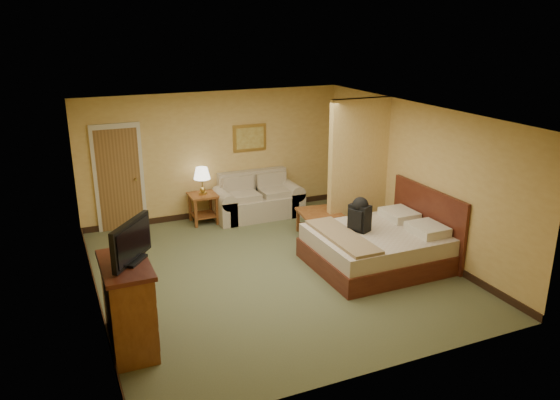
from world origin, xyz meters
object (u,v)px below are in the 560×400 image
loveseat (258,202)px  bed (383,246)px  dresser (129,306)px  coffee_table (319,218)px

loveseat → bed: bearing=-71.0°
loveseat → bed: 3.25m
bed → dresser: bearing=-168.8°
loveseat → coffee_table: 1.65m
dresser → bed: bed is taller
loveseat → coffee_table: size_ratio=2.14×
dresser → bed: 4.38m
loveseat → dresser: size_ratio=1.57×
coffee_table → bed: size_ratio=0.38×
dresser → bed: bearing=11.2°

